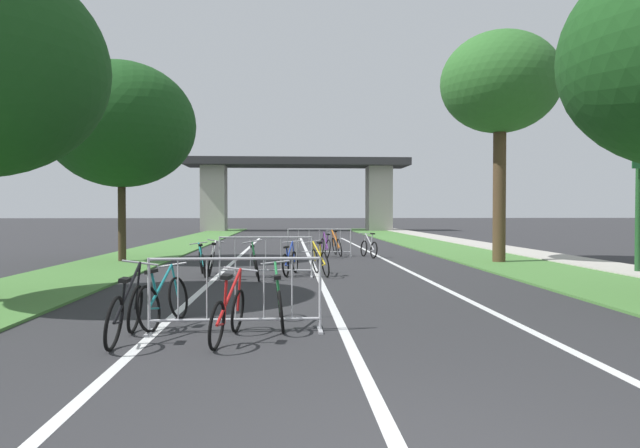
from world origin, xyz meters
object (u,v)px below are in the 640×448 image
(tree_right_pine_far, at_px, (500,84))
(bicycle_purple_4, at_px, (325,247))
(crowd_barrier_second, at_px, (266,257))
(bicycle_silver_2, at_px, (369,248))
(bicycle_green_11, at_px, (280,302))
(bicycle_blue_7, at_px, (290,262))
(lamppost_with_sign, at_px, (639,148))
(tree_left_maple_mid, at_px, (121,125))
(crowd_barrier_third, at_px, (319,243))
(bicycle_yellow_9, at_px, (320,261))
(bicycle_white_6, at_px, (211,264))
(bicycle_orange_3, at_px, (337,246))
(bicycle_teal_0, at_px, (202,263))
(bicycle_teal_10, at_px, (164,300))
(bicycle_green_1, at_px, (256,265))
(bicycle_black_8, at_px, (126,313))
(crowd_barrier_nearest, at_px, (235,295))
(bicycle_red_5, at_px, (228,314))

(tree_right_pine_far, distance_m, bicycle_purple_4, 8.22)
(bicycle_purple_4, bearing_deg, crowd_barrier_second, -117.34)
(bicycle_silver_2, bearing_deg, bicycle_green_11, -118.23)
(bicycle_green_11, bearing_deg, crowd_barrier_second, 91.75)
(bicycle_purple_4, relative_size, bicycle_blue_7, 1.06)
(lamppost_with_sign, bearing_deg, crowd_barrier_second, -179.02)
(tree_left_maple_mid, bearing_deg, bicycle_silver_2, 9.92)
(crowd_barrier_third, xyz_separation_m, bicycle_yellow_9, (-0.34, -6.15, -0.14))
(crowd_barrier_second, bearing_deg, bicycle_white_6, -164.68)
(bicycle_silver_2, height_order, bicycle_white_6, bicycle_white_6)
(bicycle_blue_7, bearing_deg, tree_left_maple_mid, 158.82)
(bicycle_orange_3, relative_size, bicycle_white_6, 0.98)
(bicycle_teal_0, distance_m, bicycle_purple_4, 6.69)
(bicycle_teal_0, height_order, bicycle_yellow_9, bicycle_yellow_9)
(crowd_barrier_second, height_order, bicycle_teal_10, crowd_barrier_second)
(tree_right_pine_far, height_order, bicycle_silver_2, tree_right_pine_far)
(crowd_barrier_second, height_order, bicycle_orange_3, crowd_barrier_second)
(bicycle_green_1, height_order, bicycle_silver_2, bicycle_green_1)
(tree_left_maple_mid, xyz_separation_m, bicycle_teal_10, (3.70, -10.44, -4.20))
(bicycle_blue_7, height_order, bicycle_yellow_9, bicycle_yellow_9)
(bicycle_orange_3, bearing_deg, bicycle_purple_4, -129.44)
(bicycle_teal_0, xyz_separation_m, bicycle_teal_10, (0.43, -6.37, 0.02))
(bicycle_green_11, bearing_deg, bicycle_green_1, 94.40)
(bicycle_teal_0, bearing_deg, bicycle_black_8, -101.66)
(crowd_barrier_nearest, distance_m, bicycle_green_11, 0.76)
(lamppost_with_sign, bearing_deg, bicycle_green_11, -146.91)
(crowd_barrier_third, xyz_separation_m, bicycle_green_11, (-1.30, -12.56, -0.18))
(crowd_barrier_second, height_order, bicycle_yellow_9, crowd_barrier_second)
(bicycle_green_1, xyz_separation_m, bicycle_orange_3, (2.67, 7.25, 0.03))
(bicycle_silver_2, distance_m, bicycle_blue_7, 6.20)
(lamppost_with_sign, distance_m, bicycle_silver_2, 9.23)
(crowd_barrier_second, bearing_deg, bicycle_teal_10, -101.96)
(crowd_barrier_nearest, height_order, crowd_barrier_third, same)
(bicycle_red_5, relative_size, bicycle_white_6, 0.92)
(bicycle_silver_2, bearing_deg, bicycle_green_1, -134.43)
(bicycle_green_1, height_order, bicycle_yellow_9, bicycle_green_1)
(tree_right_pine_far, bearing_deg, crowd_barrier_third, 152.50)
(bicycle_teal_0, height_order, bicycle_green_11, bicycle_green_11)
(bicycle_white_6, bearing_deg, bicycle_green_1, -6.75)
(bicycle_purple_4, bearing_deg, bicycle_teal_0, -132.38)
(crowd_barrier_third, xyz_separation_m, bicycle_blue_7, (-1.12, -5.96, -0.18))
(bicycle_red_5, distance_m, bicycle_green_11, 1.13)
(bicycle_teal_0, xyz_separation_m, bicycle_red_5, (1.49, -7.42, 0.01))
(bicycle_teal_10, bearing_deg, bicycle_teal_0, 106.15)
(bicycle_green_1, relative_size, bicycle_blue_7, 1.05)
(tree_left_maple_mid, xyz_separation_m, bicycle_blue_7, (5.59, -3.97, -4.23))
(bicycle_teal_0, xyz_separation_m, bicycle_green_11, (2.14, -6.50, 0.00))
(bicycle_purple_4, height_order, bicycle_red_5, bicycle_purple_4)
(lamppost_with_sign, height_order, bicycle_white_6, lamppost_with_sign)
(bicycle_orange_3, xyz_separation_m, bicycle_yellow_9, (-1.02, -6.50, -0.01))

